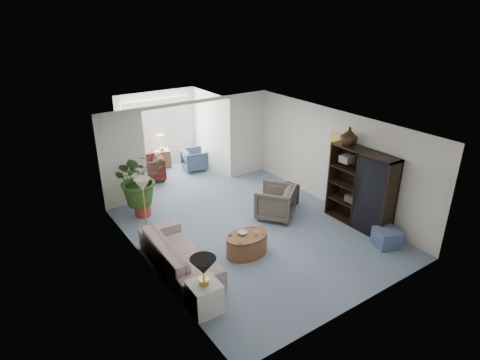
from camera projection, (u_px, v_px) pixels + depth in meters
floor at (255, 232)px, 9.39m from camera, size 6.00×6.00×0.00m
sunroom_floor at (176, 175)px, 12.49m from camera, size 2.60×2.60×0.00m
back_pier_left at (123, 160)px, 10.17m from camera, size 1.20×0.12×2.50m
back_pier_right at (247, 135)px, 12.14m from camera, size 1.20×0.12×2.50m
back_header at (188, 103)px, 10.68m from camera, size 2.60×0.12×0.10m
window_pane at (157, 123)px, 12.74m from camera, size 2.20×0.02×1.50m
window_blinds at (158, 123)px, 12.72m from camera, size 2.20×0.02×1.50m
framed_picture at (340, 144)px, 9.91m from camera, size 0.04×0.50×0.40m
sofa at (179, 254)px, 8.00m from camera, size 0.99×2.31×0.66m
end_table at (205, 297)px, 6.90m from camera, size 0.53×0.53×0.56m
table_lamp at (203, 266)px, 6.65m from camera, size 0.44×0.44×0.30m
floor_lamp at (142, 185)px, 8.80m from camera, size 0.36×0.36×0.28m
coffee_table at (247, 244)px, 8.50m from camera, size 1.06×1.06×0.45m
coffee_bowl at (242, 233)px, 8.45m from camera, size 0.23×0.23×0.05m
coffee_cup at (256, 233)px, 8.40m from camera, size 0.11×0.11×0.09m
wingback_chair at (275, 202)px, 9.91m from camera, size 1.21×1.21×0.80m
side_table_dark at (289, 195)px, 10.55m from camera, size 0.55×0.49×0.55m
entertainment_cabinet at (361, 189)px, 9.37m from camera, size 0.44×1.67×1.85m
cabinet_urn at (349, 136)px, 9.30m from camera, size 0.40×0.40×0.42m
ottoman at (387, 238)px, 8.79m from camera, size 0.63×0.63×0.39m
plant_pot at (143, 209)px, 10.09m from camera, size 0.40×0.40×0.32m
house_plant at (139, 178)px, 9.75m from camera, size 1.23×1.07×1.37m
sunroom_chair_blue at (195, 160)px, 12.80m from camera, size 0.83×0.81×0.65m
sunroom_chair_maroon at (150, 169)px, 12.01m from camera, size 0.93×0.91×0.73m
sunroom_table at (163, 159)px, 13.00m from camera, size 0.52×0.44×0.57m
shelf_clutter at (355, 181)px, 9.39m from camera, size 0.30×0.82×1.06m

